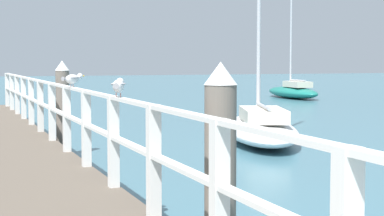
{
  "coord_description": "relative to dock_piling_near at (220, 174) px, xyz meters",
  "views": [
    {
      "loc": [
        -0.41,
        -0.24,
        1.99
      ],
      "look_at": [
        2.57,
        7.5,
        1.37
      ],
      "focal_mm": 59.55,
      "sensor_mm": 36.0,
      "label": 1
    }
  ],
  "objects": [
    {
      "name": "seagull_foreground",
      "position": [
        -0.38,
        2.06,
        0.7
      ],
      "size": [
        0.24,
        0.46,
        0.21
      ],
      "rotation": [
        0.0,
        0.0,
        5.92
      ],
      "color": "white",
      "rests_on": "pier_railing"
    },
    {
      "name": "boat_5",
      "position": [
        14.64,
        23.99,
        -0.61
      ],
      "size": [
        1.98,
        5.13,
        6.95
      ],
      "rotation": [
        0.0,
        0.0,
        -0.09
      ],
      "color": "#197266",
      "rests_on": "ground_plane"
    },
    {
      "name": "boat_3",
      "position": [
        4.92,
        8.83,
        -0.63
      ],
      "size": [
        3.45,
        5.73,
        7.63
      ],
      "rotation": [
        0.0,
        0.0,
        -0.34
      ],
      "color": "white",
      "rests_on": "ground_plane"
    },
    {
      "name": "seagull_background",
      "position": [
        -0.37,
        4.92,
        0.7
      ],
      "size": [
        0.41,
        0.32,
        0.21
      ],
      "rotation": [
        0.0,
        0.0,
        5.34
      ],
      "color": "white",
      "rests_on": "pier_railing"
    },
    {
      "name": "pier_railing",
      "position": [
        -0.38,
        6.26,
        0.15
      ],
      "size": [
        0.12,
        20.68,
        1.1
      ],
      "color": "silver",
      "rests_on": "pier_deck"
    },
    {
      "name": "dock_piling_far",
      "position": [
        0.0,
        8.09,
        0.0
      ],
      "size": [
        0.29,
        0.29,
        1.98
      ],
      "color": "#6B6056",
      "rests_on": "ground_plane"
    },
    {
      "name": "dock_piling_near",
      "position": [
        0.0,
        0.0,
        0.0
      ],
      "size": [
        0.29,
        0.29,
        1.98
      ],
      "color": "#6B6056",
      "rests_on": "ground_plane"
    }
  ]
}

